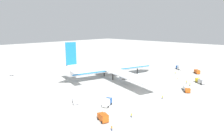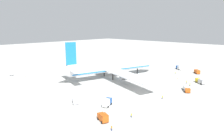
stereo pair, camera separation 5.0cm
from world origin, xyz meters
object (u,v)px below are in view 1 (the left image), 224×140
baggage_cart_0 (12,75)px  ground_worker_4 (162,97)px  service_truck_2 (107,102)px  ground_worker_1 (112,128)px  traffic_cone_1 (25,76)px  airliner (110,67)px  service_truck_0 (187,89)px  service_truck_3 (201,81)px  ground_worker_3 (131,115)px  service_truck_5 (103,117)px  ground_worker_0 (187,82)px  traffic_cone_0 (177,79)px  ground_worker_5 (190,84)px  baggage_cart_1 (97,61)px  service_truck_4 (197,71)px  service_van (75,101)px  ground_worker_2 (175,73)px  service_truck_1 (179,68)px

baggage_cart_0 → ground_worker_4: ground_worker_4 is taller
service_truck_2 → ground_worker_1: 19.94m
ground_worker_1 → traffic_cone_1: size_ratio=3.25×
airliner → baggage_cart_0: size_ratio=29.30×
service_truck_0 → airliner: bearing=98.0°
service_truck_3 → ground_worker_1: bearing=179.4°
baggage_cart_0 → ground_worker_3: (5.49, -96.86, 0.59)m
ground_worker_3 → service_truck_5: bearing=150.0°
service_truck_3 → traffic_cone_1: service_truck_3 is taller
ground_worker_0 → traffic_cone_0: (6.04, 8.33, -0.63)m
service_truck_2 → baggage_cart_0: bearing=94.7°
service_truck_2 → ground_worker_1: service_truck_2 is taller
baggage_cart_0 → ground_worker_3: size_ratio=1.64×
ground_worker_0 → ground_worker_1: size_ratio=0.99×
ground_worker_5 → traffic_cone_0: bearing=50.9°
ground_worker_4 → traffic_cone_1: ground_worker_4 is taller
baggage_cart_1 → ground_worker_3: 115.03m
service_truck_0 → service_truck_5: service_truck_5 is taller
service_truck_4 → traffic_cone_0: bearing=172.4°
service_truck_0 → service_van: bearing=150.3°
service_truck_4 → ground_worker_0: size_ratio=3.24×
baggage_cart_1 → ground_worker_4: (-43.46, -91.46, 0.08)m
service_truck_5 → ground_worker_2: service_truck_5 is taller
service_truck_0 → ground_worker_3: (-42.56, 1.96, -0.57)m
airliner → traffic_cone_1: bearing=131.2°
service_truck_5 → baggage_cart_1: (77.05, 87.58, -0.77)m
service_truck_4 → ground_worker_1: size_ratio=3.20×
service_truck_0 → service_truck_5: size_ratio=1.28×
service_truck_3 → ground_worker_1: size_ratio=3.79×
service_truck_4 → ground_worker_2: size_ratio=3.34×
ground_worker_1 → ground_worker_2: 87.30m
ground_worker_0 → baggage_cart_0: bearing=123.5°
service_truck_1 → ground_worker_3: 92.44m
service_truck_5 → service_van: size_ratio=1.13×
service_truck_5 → ground_worker_4: size_ratio=3.18×
service_van → ground_worker_4: service_van is taller
service_truck_3 → ground_worker_4: service_truck_3 is taller
service_truck_1 → service_truck_5: 100.16m
ground_worker_5 → ground_worker_1: bearing=-178.4°
service_truck_0 → service_van: (-48.53, 27.69, -0.40)m
airliner → service_truck_0: (6.57, -46.97, -5.79)m
service_truck_3 → traffic_cone_0: 14.27m
service_truck_3 → baggage_cart_1: (6.30, 94.85, -0.78)m
ground_worker_2 → ground_worker_5: 27.73m
service_truck_5 → ground_worker_5: bearing=-4.4°
service_truck_4 → baggage_cart_1: (-17.60, 83.78, -0.71)m
traffic_cone_0 → service_truck_5: bearing=-174.5°
ground_worker_3 → ground_worker_0: bearing=3.9°
service_truck_1 → traffic_cone_1: (-90.04, 63.06, -1.33)m
baggage_cart_0 → ground_worker_0: (61.68, -93.01, 0.64)m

